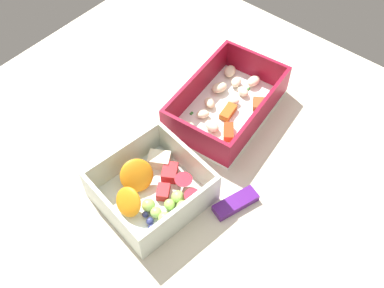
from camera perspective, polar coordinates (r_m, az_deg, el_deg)
The scene contains 4 objects.
table_surface at distance 72.62cm, azimuth -1.27°, elevation -1.81°, with size 80.00×80.00×2.00cm, color beige.
pasta_container at distance 76.45cm, azimuth 4.50°, elevation 5.14°, with size 21.92×15.20×5.94cm.
fruit_bowl at distance 65.93cm, azimuth -4.95°, elevation -5.87°, with size 16.50×15.92×5.98cm.
candy_bar at distance 66.55cm, azimuth 5.62°, elevation -7.55°, with size 7.00×2.40×1.20cm, color #51197A.
Camera 1 is at (31.26, 28.23, 60.15)cm, focal length 41.55 mm.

